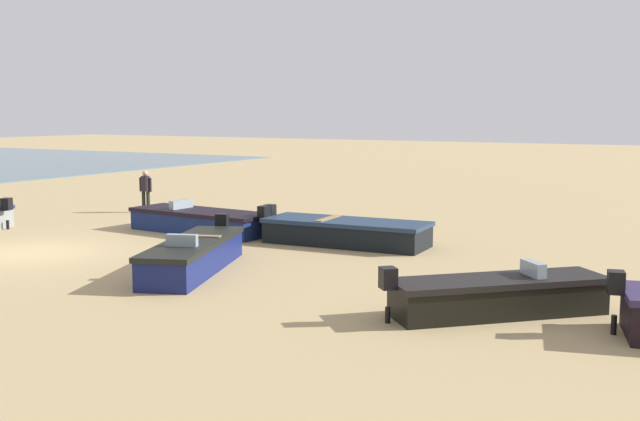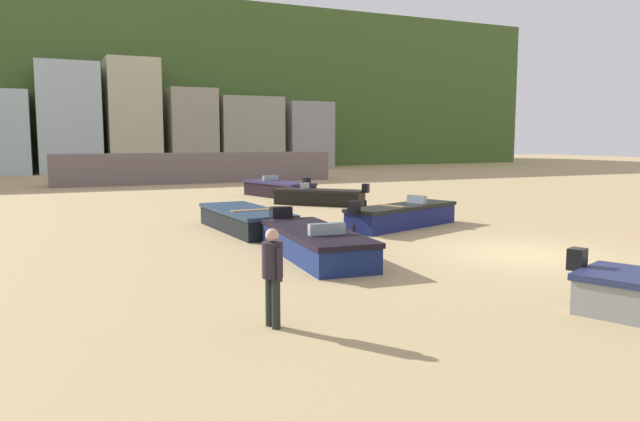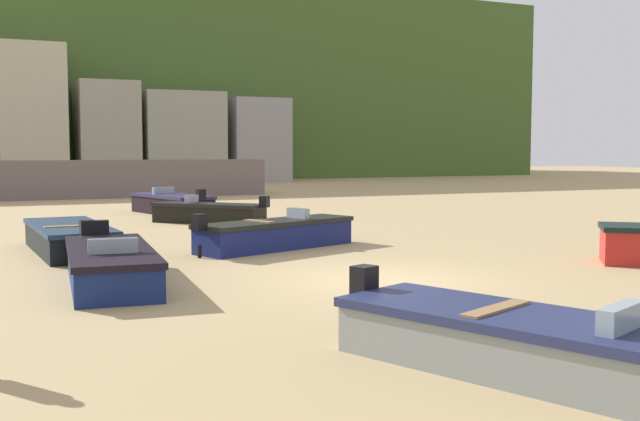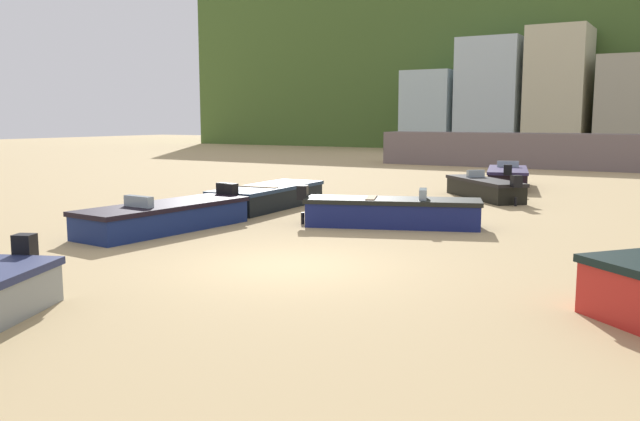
{
  "view_description": "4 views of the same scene",
  "coord_description": "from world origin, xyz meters",
  "views": [
    {
      "loc": [
        14.2,
        17.22,
        3.89
      ],
      "look_at": [
        -5.28,
        6.27,
        0.98
      ],
      "focal_mm": 43.0,
      "sensor_mm": 36.0,
      "label": 1
    },
    {
      "loc": [
        -11.38,
        -12.02,
        3.03
      ],
      "look_at": [
        -5.02,
        1.98,
        1.2
      ],
      "focal_mm": 33.76,
      "sensor_mm": 36.0,
      "label": 2
    },
    {
      "loc": [
        -7.49,
        -13.53,
        2.69
      ],
      "look_at": [
        1.41,
        6.39,
        0.92
      ],
      "focal_mm": 42.66,
      "sensor_mm": 36.0,
      "label": 3
    },
    {
      "loc": [
        7.1,
        -10.94,
        2.95
      ],
      "look_at": [
        -0.28,
        1.65,
        0.91
      ],
      "focal_mm": 37.17,
      "sensor_mm": 36.0,
      "label": 4
    }
  ],
  "objects": [
    {
      "name": "townhouse_far_right",
      "position": [
        13.42,
        47.1,
        3.41
      ],
      "size": [
        4.73,
        6.19,
        6.83
      ],
      "primitive_type": "cube",
      "color": "#979393",
      "rests_on": "ground"
    },
    {
      "name": "boat_grey_2",
      "position": [
        -1.55,
        -6.62,
        0.37
      ],
      "size": [
        3.45,
        5.44,
        1.04
      ],
      "rotation": [
        0.0,
        0.0,
        3.54
      ],
      "color": "gray",
      "rests_on": "ground"
    },
    {
      "name": "townhouse_right",
      "position": [
        7.19,
        46.84,
        3.59
      ],
      "size": [
        6.23,
        5.67,
        7.18
      ],
      "primitive_type": "cube",
      "color": "#9B9C86",
      "rests_on": "ground"
    },
    {
      "name": "harbor_pier",
      "position": [
        -1.76,
        30.0,
        1.04
      ],
      "size": [
        19.19,
        2.4,
        2.07
      ],
      "primitive_type": "cube",
      "color": "#6C5D5D",
      "rests_on": "ground"
    },
    {
      "name": "ground_plane",
      "position": [
        0.0,
        0.0,
        0.0
      ],
      "size": [
        160.0,
        160.0,
        0.0
      ],
      "primitive_type": "plane",
      "color": "tan"
    },
    {
      "name": "boat_black_6",
      "position": [
        -0.29,
        17.65,
        0.42
      ],
      "size": [
        2.71,
        4.91,
        1.13
      ],
      "rotation": [
        0.0,
        0.0,
        0.25
      ],
      "color": "black",
      "rests_on": "ground"
    },
    {
      "name": "townhouse_centre_right",
      "position": [
        1.44,
        46.76,
        3.9
      ],
      "size": [
        4.42,
        5.52,
        7.8
      ],
      "primitive_type": "cube",
      "color": "#A29E88",
      "rests_on": "ground"
    },
    {
      "name": "townhouse_centre",
      "position": [
        -3.9,
        46.73,
        5.16
      ],
      "size": [
        4.64,
        5.46,
        10.31
      ],
      "primitive_type": "cube",
      "color": "beige",
      "rests_on": "ground"
    },
    {
      "name": "boat_black_3",
      "position": [
        0.04,
        13.17,
        0.38
      ],
      "size": [
        3.79,
        3.87,
        1.05
      ],
      "rotation": [
        0.0,
        0.0,
        0.77
      ],
      "color": "black",
      "rests_on": "ground"
    },
    {
      "name": "boat_black_0",
      "position": [
        -5.45,
        7.04,
        0.37
      ],
      "size": [
        1.98,
        5.18,
        1.05
      ],
      "rotation": [
        0.0,
        0.0,
        0.06
      ],
      "color": "black",
      "rests_on": "ground"
    },
    {
      "name": "boat_navy_4",
      "position": [
        -5.19,
        1.92,
        0.37
      ],
      "size": [
        2.0,
        5.26,
        1.04
      ],
      "rotation": [
        0.0,
        0.0,
        3.06
      ],
      "color": "navy",
      "rests_on": "ground"
    },
    {
      "name": "boat_navy_5",
      "position": [
        -0.28,
        5.56,
        0.4
      ],
      "size": [
        5.0,
        2.88,
        1.09
      ],
      "rotation": [
        0.0,
        0.0,
        5.07
      ],
      "color": "navy",
      "rests_on": "ground"
    },
    {
      "name": "headland_hill",
      "position": [
        0.0,
        66.0,
        8.7
      ],
      "size": [
        90.0,
        32.0,
        17.4
      ],
      "primitive_type": "cube",
      "color": "#415D27",
      "rests_on": "ground"
    }
  ]
}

